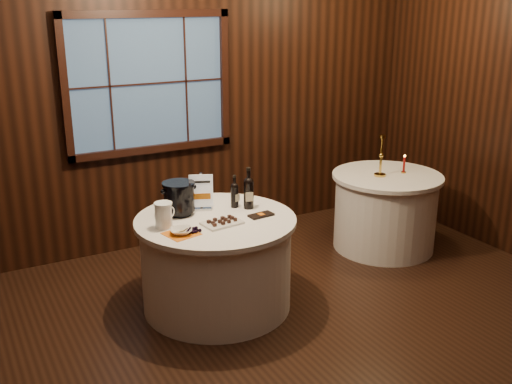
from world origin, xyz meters
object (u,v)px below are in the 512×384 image
ice_bucket (179,198)px  grape_bunch (193,230)px  main_table (216,262)px  chocolate_box (261,215)px  port_bottle_right (249,191)px  cracker_bowl (181,231)px  port_bottle_left (235,193)px  side_table (385,211)px  sign_stand (202,197)px  glass_pitcher (164,215)px  chocolate_plate (222,222)px  brass_candlestick (381,161)px  red_candle (404,166)px

ice_bucket → grape_bunch: 0.43m
main_table → chocolate_box: size_ratio=6.39×
port_bottle_right → grape_bunch: (-0.61, -0.28, -0.13)m
port_bottle_right → cracker_bowl: (-0.70, -0.27, -0.13)m
port_bottle_left → cracker_bowl: (-0.61, -0.34, -0.10)m
side_table → main_table: bearing=-171.5°
main_table → port_bottle_left: (0.25, 0.16, 0.50)m
sign_stand → glass_pitcher: sign_stand is taller
main_table → chocolate_plate: chocolate_plate is taller
side_table → brass_candlestick: brass_candlestick is taller
side_table → cracker_bowl: 2.44m
port_bottle_left → chocolate_plate: size_ratio=0.87×
port_bottle_right → red_candle: (1.83, 0.18, -0.08)m
port_bottle_right → grape_bunch: bearing=-136.6°
glass_pitcher → cracker_bowl: (0.06, -0.19, -0.08)m
glass_pitcher → chocolate_plate: bearing=-42.3°
chocolate_box → main_table: bearing=153.2°
side_table → red_candle: bearing=-10.9°
port_bottle_right → chocolate_box: port_bottle_right is taller
sign_stand → chocolate_plate: 0.39m
glass_pitcher → brass_candlestick: (2.33, 0.30, 0.05)m
port_bottle_left → cracker_bowl: bearing=-170.2°
port_bottle_left → chocolate_box: size_ratio=1.37×
cracker_bowl → brass_candlestick: (2.26, 0.48, 0.12)m
main_table → grape_bunch: 0.52m
side_table → brass_candlestick: bearing=-179.0°
ice_bucket → red_candle: (2.39, 0.05, -0.07)m
port_bottle_left → brass_candlestick: bearing=-14.8°
sign_stand → chocolate_box: sign_stand is taller
side_table → glass_pitcher: 2.49m
cracker_bowl → side_table: bearing=11.6°
side_table → sign_stand: 2.07m
grape_bunch → glass_pitcher: (-0.15, 0.20, 0.08)m
side_table → port_bottle_left: bearing=-175.5°
port_bottle_left → chocolate_plate: bearing=-150.1°
chocolate_plate → cracker_bowl: bearing=-173.5°
main_table → port_bottle_right: size_ratio=3.68×
ice_bucket → glass_pitcher: bearing=-134.3°
ice_bucket → cracker_bowl: (-0.15, -0.40, -0.12)m
chocolate_box → glass_pitcher: glass_pitcher is taller
main_table → brass_candlestick: bearing=8.9°
chocolate_plate → port_bottle_right: bearing=32.8°
sign_stand → brass_candlestick: (1.92, 0.07, 0.04)m
port_bottle_right → chocolate_plate: size_ratio=1.10×
ice_bucket → chocolate_plate: bearing=-60.2°
main_table → ice_bucket: (-0.22, 0.22, 0.52)m
main_table → chocolate_box: chocolate_box is taller
grape_bunch → ice_bucket: bearing=82.3°
grape_bunch → brass_candlestick: (2.17, 0.49, 0.13)m
port_bottle_right → cracker_bowl: size_ratio=2.17×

